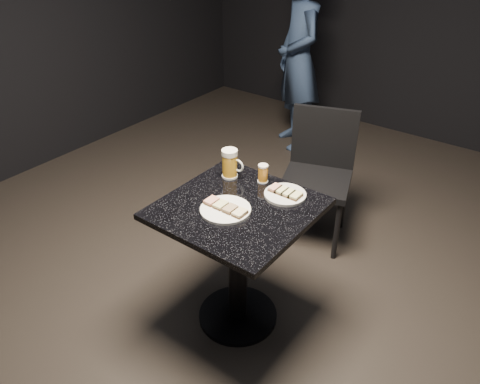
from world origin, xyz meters
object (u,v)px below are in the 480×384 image
object	(u,v)px
plate_large	(225,210)
patron	(299,60)
chair	(319,169)
table	(238,246)
beer_mug	(230,163)
beer_tumbler	(263,173)
plate_small	(285,195)

from	to	relation	value
plate_large	patron	distance (m)	2.37
plate_large	chair	distance (m)	1.07
table	beer_mug	xyz separation A→B (m)	(-0.20, 0.20, 0.32)
beer_mug	beer_tumbler	bearing A→B (deg)	20.28
plate_small	chair	bearing A→B (deg)	104.75
plate_small	beer_tumbler	xyz separation A→B (m)	(-0.17, 0.05, 0.04)
plate_large	beer_tumbler	size ratio (longest dim) A/B	2.48
beer_tumbler	chair	size ratio (longest dim) A/B	0.11
plate_small	patron	bearing A→B (deg)	119.14
beer_tumbler	patron	bearing A→B (deg)	115.69
plate_small	beer_mug	distance (m)	0.34
plate_small	beer_tumbler	distance (m)	0.18
patron	chair	size ratio (longest dim) A/B	1.83
beer_mug	patron	bearing A→B (deg)	110.70
table	chair	size ratio (longest dim) A/B	0.85
patron	beer_mug	xyz separation A→B (m)	(0.72, -1.92, 0.02)
plate_large	chair	world-z (taller)	chair
chair	beer_tumbler	bearing A→B (deg)	-87.61
plate_large	patron	world-z (taller)	patron
beer_tumbler	chair	xyz separation A→B (m)	(-0.03, 0.71, -0.30)
plate_large	beer_mug	bearing A→B (deg)	123.96
patron	beer_mug	distance (m)	2.05
table	patron	bearing A→B (deg)	113.63
beer_mug	chair	xyz separation A→B (m)	(0.14, 0.77, -0.33)
plate_large	beer_tumbler	bearing A→B (deg)	92.64
beer_tumbler	chair	world-z (taller)	chair
table	beer_mug	bearing A→B (deg)	134.89
plate_large	patron	xyz separation A→B (m)	(-0.91, 2.19, 0.05)
beer_mug	chair	size ratio (longest dim) A/B	0.18
patron	beer_mug	bearing A→B (deg)	-31.21
beer_tumbler	beer_mug	bearing A→B (deg)	-159.72
plate_small	beer_tumbler	bearing A→B (deg)	163.89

